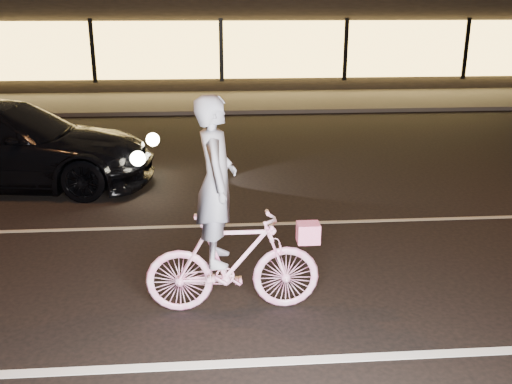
{
  "coord_description": "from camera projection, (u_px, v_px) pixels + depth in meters",
  "views": [
    {
      "loc": [
        -0.4,
        -6.05,
        3.21
      ],
      "look_at": [
        0.12,
        0.6,
        0.99
      ],
      "focal_mm": 40.0,
      "sensor_mm": 36.0,
      "label": 1
    }
  ],
  "objects": [
    {
      "name": "ground",
      "position": [
        250.0,
        287.0,
        6.77
      ],
      "size": [
        90.0,
        90.0,
        0.0
      ],
      "primitive_type": "plane",
      "color": "black",
      "rests_on": "ground"
    },
    {
      "name": "lane_stripe_near",
      "position": [
        261.0,
        362.0,
        5.35
      ],
      "size": [
        60.0,
        0.12,
        0.01
      ],
      "primitive_type": "cube",
      "color": "silver",
      "rests_on": "ground"
    },
    {
      "name": "lane_stripe_far",
      "position": [
        241.0,
        225.0,
        8.66
      ],
      "size": [
        60.0,
        0.1,
        0.01
      ],
      "primitive_type": "cube",
      "color": "gray",
      "rests_on": "ground"
    },
    {
      "name": "sidewalk",
      "position": [
        223.0,
        102.0,
        19.05
      ],
      "size": [
        30.0,
        4.0,
        0.12
      ],
      "primitive_type": "cube",
      "color": "#383533",
      "rests_on": "ground"
    },
    {
      "name": "storefront",
      "position": [
        219.0,
        29.0,
        24.03
      ],
      "size": [
        25.4,
        8.42,
        4.2
      ],
      "color": "black",
      "rests_on": "ground"
    },
    {
      "name": "cyclist",
      "position": [
        228.0,
        239.0,
        6.02
      ],
      "size": [
        1.88,
        0.65,
        2.37
      ],
      "rotation": [
        0.0,
        0.0,
        1.57
      ],
      "color": "#E43A94",
      "rests_on": "ground"
    },
    {
      "name": "sedan",
      "position": [
        6.0,
        145.0,
        10.31
      ],
      "size": [
        5.46,
        2.6,
        1.54
      ],
      "rotation": [
        0.0,
        0.0,
        1.48
      ],
      "color": "black",
      "rests_on": "ground"
    }
  ]
}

